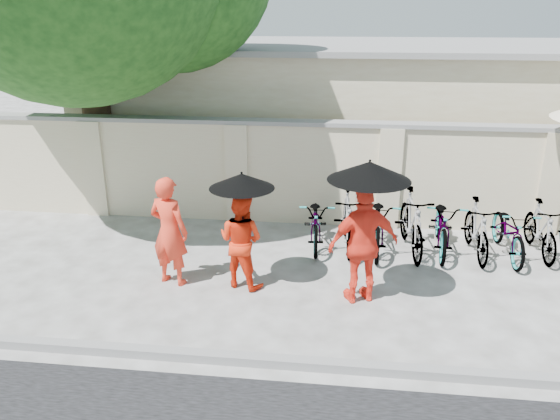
# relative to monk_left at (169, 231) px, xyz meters

# --- Properties ---
(ground) EXTENTS (80.00, 80.00, 0.00)m
(ground) POSITION_rel_monk_left_xyz_m (1.53, -0.28, -0.88)
(ground) COLOR #B4B4B4
(kerb) EXTENTS (40.00, 0.16, 0.12)m
(kerb) POSITION_rel_monk_left_xyz_m (1.53, -1.98, -0.82)
(kerb) COLOR gray
(kerb) RESTS_ON ground
(compound_wall) EXTENTS (20.00, 0.30, 2.00)m
(compound_wall) POSITION_rel_monk_left_xyz_m (2.53, 2.92, 0.12)
(compound_wall) COLOR beige
(compound_wall) RESTS_ON ground
(building_behind) EXTENTS (14.00, 6.00, 3.20)m
(building_behind) POSITION_rel_monk_left_xyz_m (3.53, 6.72, 0.72)
(building_behind) COLOR beige
(building_behind) RESTS_ON ground
(monk_left) EXTENTS (0.74, 0.59, 1.75)m
(monk_left) POSITION_rel_monk_left_xyz_m (0.00, 0.00, 0.00)
(monk_left) COLOR #FA3921
(monk_left) RESTS_ON ground
(monk_center) EXTENTS (0.89, 0.80, 1.52)m
(monk_center) POSITION_rel_monk_left_xyz_m (1.12, 0.05, -0.12)
(monk_center) COLOR red
(monk_center) RESTS_ON ground
(parasol_center) EXTENTS (0.97, 0.97, 0.99)m
(parasol_center) POSITION_rel_monk_left_xyz_m (1.17, -0.03, 0.87)
(parasol_center) COLOR black
(parasol_center) RESTS_ON ground
(monk_right) EXTENTS (1.15, 0.79, 1.80)m
(monk_right) POSITION_rel_monk_left_xyz_m (2.97, -0.21, 0.03)
(monk_right) COLOR #FF3822
(monk_right) RESTS_ON ground
(parasol_right) EXTENTS (1.16, 1.16, 1.14)m
(parasol_right) POSITION_rel_monk_left_xyz_m (2.99, -0.29, 1.15)
(parasol_right) COLOR black
(parasol_right) RESTS_ON ground
(bike_0) EXTENTS (0.72, 1.78, 0.92)m
(bike_0) POSITION_rel_monk_left_xyz_m (2.19, 1.75, -0.42)
(bike_0) COLOR gray
(bike_0) RESTS_ON ground
(bike_1) EXTENTS (0.61, 1.79, 1.06)m
(bike_1) POSITION_rel_monk_left_xyz_m (2.75, 1.70, -0.35)
(bike_1) COLOR gray
(bike_1) RESTS_ON ground
(bike_2) EXTENTS (0.76, 1.94, 1.00)m
(bike_2) POSITION_rel_monk_left_xyz_m (3.31, 1.70, -0.38)
(bike_2) COLOR gray
(bike_2) RESTS_ON ground
(bike_3) EXTENTS (0.70, 1.91, 1.12)m
(bike_3) POSITION_rel_monk_left_xyz_m (3.88, 1.64, -0.32)
(bike_3) COLOR gray
(bike_3) RESTS_ON ground
(bike_4) EXTENTS (0.83, 1.95, 1.00)m
(bike_4) POSITION_rel_monk_left_xyz_m (4.44, 1.77, -0.38)
(bike_4) COLOR gray
(bike_4) RESTS_ON ground
(bike_5) EXTENTS (0.50, 1.66, 0.99)m
(bike_5) POSITION_rel_monk_left_xyz_m (5.00, 1.63, -0.38)
(bike_5) COLOR gray
(bike_5) RESTS_ON ground
(bike_6) EXTENTS (0.66, 1.78, 0.93)m
(bike_6) POSITION_rel_monk_left_xyz_m (5.56, 1.67, -0.41)
(bike_6) COLOR gray
(bike_6) RESTS_ON ground
(bike_7) EXTENTS (0.48, 1.59, 0.95)m
(bike_7) POSITION_rel_monk_left_xyz_m (6.12, 1.80, -0.40)
(bike_7) COLOR gray
(bike_7) RESTS_ON ground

